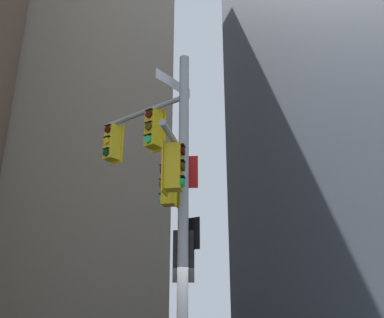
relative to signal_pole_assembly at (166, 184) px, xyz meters
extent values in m
cube|color=tan|center=(-3.46, 25.94, 11.11)|extent=(15.60, 15.60, 31.07)
cylinder|color=#9EA0A3|center=(0.34, -0.29, -0.53)|extent=(0.24, 0.24, 7.79)
cylinder|color=#9EA0A3|center=(-0.51, 0.86, 2.21)|extent=(1.80, 2.39, 0.13)
cylinder|color=#9EA0A3|center=(-0.11, -1.16, 0.64)|extent=(1.01, 1.79, 0.13)
cube|color=yellow|center=(-0.11, 0.63, 1.61)|extent=(0.31, 0.40, 1.14)
cube|color=yellow|center=(-0.26, 0.51, 1.61)|extent=(0.48, 0.48, 1.00)
cylinder|color=#360605|center=(-0.42, 0.40, 1.96)|extent=(0.17, 0.20, 0.20)
cube|color=black|center=(-0.42, 0.39, 2.08)|extent=(0.19, 0.22, 0.02)
cylinder|color=#3C2C06|center=(-0.42, 0.40, 1.61)|extent=(0.17, 0.20, 0.20)
cube|color=black|center=(-0.42, 0.39, 1.73)|extent=(0.19, 0.22, 0.02)
cylinder|color=#19C672|center=(-0.42, 0.40, 1.26)|extent=(0.17, 0.20, 0.20)
cube|color=black|center=(-0.42, 0.39, 1.38)|extent=(0.19, 0.22, 0.02)
cube|color=yellow|center=(-1.04, 1.90, 1.61)|extent=(0.31, 0.40, 1.14)
cube|color=yellow|center=(-1.19, 1.79, 1.61)|extent=(0.48, 0.48, 1.00)
cylinder|color=#360605|center=(-1.35, 1.67, 1.96)|extent=(0.17, 0.20, 0.20)
cube|color=black|center=(-1.36, 1.66, 2.08)|extent=(0.19, 0.22, 0.02)
cylinder|color=yellow|center=(-1.35, 1.67, 1.61)|extent=(0.17, 0.20, 0.20)
cube|color=black|center=(-1.36, 1.66, 1.73)|extent=(0.19, 0.22, 0.02)
cylinder|color=#06311C|center=(-1.35, 1.67, 1.26)|extent=(0.17, 0.20, 0.20)
cube|color=black|center=(-1.36, 1.66, 1.38)|extent=(0.19, 0.22, 0.02)
cube|color=gold|center=(-0.28, -1.07, 0.04)|extent=(0.25, 0.44, 1.14)
cube|color=gold|center=(-0.11, -1.16, 0.04)|extent=(0.46, 0.46, 1.00)
cylinder|color=#360605|center=(0.07, -1.25, 0.39)|extent=(0.15, 0.21, 0.20)
cube|color=black|center=(0.07, -1.25, 0.51)|extent=(0.16, 0.23, 0.02)
cylinder|color=#3C2C06|center=(0.07, -1.25, 0.04)|extent=(0.15, 0.21, 0.20)
cube|color=black|center=(0.07, -1.25, 0.16)|extent=(0.16, 0.23, 0.02)
cylinder|color=#19C672|center=(0.07, -1.25, -0.31)|extent=(0.15, 0.21, 0.20)
cube|color=black|center=(0.07, -1.25, -0.19)|extent=(0.16, 0.23, 0.02)
cube|color=yellow|center=(0.22, -0.23, -0.03)|extent=(0.26, 0.44, 1.14)
cube|color=yellow|center=(0.05, -0.14, -0.03)|extent=(0.46, 0.46, 1.00)
cylinder|color=#360605|center=(-0.12, -0.04, 0.32)|extent=(0.15, 0.20, 0.20)
cube|color=black|center=(-0.13, -0.04, 0.44)|extent=(0.17, 0.23, 0.02)
cylinder|color=#3C2C06|center=(-0.12, -0.04, -0.03)|extent=(0.15, 0.20, 0.20)
cube|color=black|center=(-0.13, -0.04, 0.09)|extent=(0.17, 0.23, 0.02)
cylinder|color=#19C672|center=(-0.12, -0.04, -0.38)|extent=(0.15, 0.20, 0.20)
cube|color=black|center=(-0.13, -0.04, -0.26)|extent=(0.17, 0.23, 0.02)
cube|color=black|center=(0.38, -0.17, -1.66)|extent=(0.46, 0.20, 1.14)
cube|color=black|center=(0.45, 0.00, -1.66)|extent=(0.44, 0.44, 1.00)
cylinder|color=#360605|center=(0.53, 0.19, -1.31)|extent=(0.21, 0.13, 0.20)
cube|color=black|center=(0.53, 0.20, -1.19)|extent=(0.23, 0.15, 0.02)
cylinder|color=#3C2C06|center=(0.53, 0.19, -1.66)|extent=(0.21, 0.13, 0.20)
cube|color=black|center=(0.53, 0.20, -1.54)|extent=(0.23, 0.15, 0.02)
cylinder|color=#19C672|center=(0.53, 0.19, -2.01)|extent=(0.21, 0.13, 0.20)
cube|color=black|center=(0.53, 0.20, -1.89)|extent=(0.23, 0.15, 0.02)
cube|color=white|center=(0.13, -0.01, 2.72)|extent=(1.11, 0.81, 0.28)
cube|color=#19479E|center=(0.13, -0.01, 2.72)|extent=(1.07, 0.78, 0.24)
cube|color=red|center=(0.42, -0.09, 0.32)|extent=(0.60, 0.26, 0.80)
cube|color=white|center=(0.42, -0.09, 0.32)|extent=(0.56, 0.24, 0.76)
cube|color=black|center=(0.51, -0.15, -1.17)|extent=(0.39, 0.47, 0.72)
cube|color=white|center=(0.51, -0.15, -1.17)|extent=(0.36, 0.44, 0.68)
camera|label=1|loc=(-2.04, -9.25, -2.76)|focal=39.00mm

